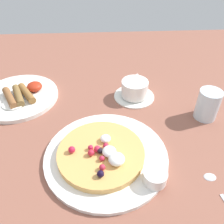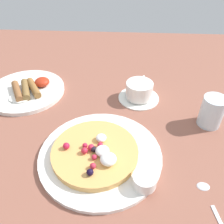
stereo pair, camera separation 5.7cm
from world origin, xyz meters
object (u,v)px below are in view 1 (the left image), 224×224
coffee_cup (135,88)px  water_glass (208,105)px  teaspoon (218,189)px  pancake_plate (107,155)px  syrup_ramekin (155,177)px  coffee_saucer (134,96)px  breakfast_plate (18,97)px

coffee_cup → water_glass: (19.26, -11.44, 1.03)cm
water_glass → teaspoon: bearing=-103.3°
pancake_plate → syrup_ramekin: size_ratio=5.72×
syrup_ramekin → water_glass: (19.17, 21.31, 1.83)cm
water_glass → coffee_cup: bearing=149.3°
coffee_saucer → coffee_cup: (0.04, 0.14, 3.01)cm
breakfast_plate → coffee_cup: bearing=-1.7°
breakfast_plate → coffee_cup: (37.33, -1.09, 2.73)cm
syrup_ramekin → teaspoon: syrup_ramekin is taller
breakfast_plate → coffee_saucer: 37.32cm
coffee_saucer → water_glass: (19.30, -11.31, 4.04)cm
syrup_ramekin → breakfast_plate: 50.50cm
syrup_ramekin → breakfast_plate: (-37.43, 33.85, -1.93)cm
pancake_plate → syrup_ramekin: (9.85, -8.10, 2.05)cm
teaspoon → water_glass: water_glass is taller
syrup_ramekin → water_glass: 28.72cm
breakfast_plate → water_glass: (56.59, -12.53, 3.76)cm
syrup_ramekin → teaspoon: size_ratio=0.36×
pancake_plate → teaspoon: (23.45, -10.30, -0.30)cm
coffee_saucer → coffee_cup: bearing=75.1°
syrup_ramekin → breakfast_plate: size_ratio=0.21×
pancake_plate → water_glass: size_ratio=3.38×
coffee_saucer → water_glass: 22.73cm
syrup_ramekin → water_glass: size_ratio=0.59×
pancake_plate → syrup_ramekin: syrup_ramekin is taller
coffee_saucer → coffee_cup: coffee_cup is taller
coffee_cup → teaspoon: 37.68cm
pancake_plate → teaspoon: bearing=-23.7°
breakfast_plate → coffee_saucer: bearing=-1.9°
pancake_plate → breakfast_plate: 37.73cm
breakfast_plate → coffee_cup: 37.45cm
teaspoon → water_glass: 24.52cm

